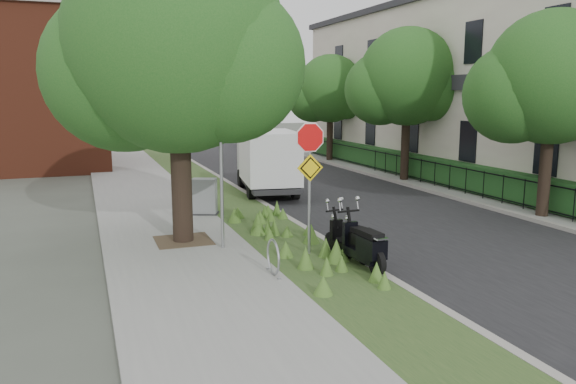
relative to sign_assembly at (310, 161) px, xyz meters
name	(u,v)px	position (x,y,z in m)	size (l,w,h in m)	color
ground	(373,259)	(1.40, -0.58, -2.33)	(120.00, 120.00, 0.00)	#4C5147
sidewalk_near	(144,196)	(-2.85, 9.42, -2.27)	(3.50, 60.00, 0.12)	gray
verge	(216,192)	(-0.10, 9.42, -2.27)	(2.00, 60.00, 0.12)	#2A4B20
kerb_near	(240,190)	(0.90, 9.42, -2.26)	(0.20, 60.00, 0.13)	#9E9991
road	(321,187)	(4.40, 9.42, -2.32)	(7.00, 60.00, 0.01)	black
kerb_far	(394,181)	(7.90, 9.42, -2.26)	(0.20, 60.00, 0.13)	#9E9991
footpath_far	(427,179)	(9.60, 9.42, -2.27)	(3.20, 60.00, 0.12)	gray
street_tree_main	(174,54)	(-2.68, 2.28, 2.48)	(6.21, 5.54, 7.66)	black
bare_post	(221,167)	(-1.80, 1.22, -0.21)	(0.08, 0.08, 4.00)	#A5A8AD
bike_hoop	(273,257)	(-1.30, -1.18, -1.83)	(0.06, 0.78, 0.77)	#A5A8AD
sign_assembly	(310,161)	(0.00, 0.00, 0.00)	(0.94, 0.08, 3.22)	#A5A8AD
fence_far	(408,167)	(8.60, 9.42, -1.66)	(0.04, 24.00, 1.00)	black
hedge_far	(422,166)	(9.30, 9.42, -1.66)	(1.00, 24.00, 1.10)	#1A491F
terrace_houses	(492,87)	(12.89, 9.42, 1.83)	(7.40, 26.40, 8.20)	beige
brick_building	(14,87)	(-8.10, 21.42, 1.88)	(9.40, 10.40, 8.30)	brown
far_tree_a	(549,84)	(8.34, 1.46, 1.80)	(4.60, 4.10, 6.22)	black
far_tree_b	(406,82)	(8.34, 9.46, 2.04)	(4.83, 4.31, 6.56)	black
far_tree_c	(329,92)	(8.34, 17.46, 1.63)	(4.37, 3.89, 5.93)	black
scooter_near	(353,243)	(0.74, -0.82, -1.82)	(0.58, 1.66, 0.80)	black
scooter_far	(366,250)	(0.69, -1.52, -1.78)	(0.44, 1.84, 0.87)	black
box_truck	(267,159)	(1.75, 8.52, -0.95)	(2.49, 4.88, 2.11)	#262628
utility_cabinet	(204,197)	(-1.40, 5.28, -1.67)	(0.99, 0.84, 1.12)	#262628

